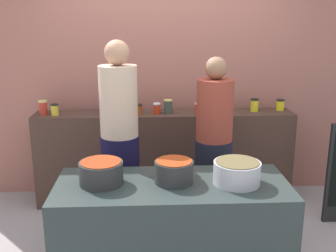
# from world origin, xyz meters

# --- Properties ---
(storefront_wall) EXTENTS (4.80, 0.12, 3.00)m
(storefront_wall) POSITION_xyz_m (0.00, 1.45, 1.50)
(storefront_wall) COLOR #A36254
(storefront_wall) RESTS_ON ground
(display_shelf) EXTENTS (2.70, 0.36, 0.99)m
(display_shelf) POSITION_xyz_m (0.00, 1.10, 0.49)
(display_shelf) COLOR #432D24
(display_shelf) RESTS_ON ground
(prep_table) EXTENTS (1.70, 0.70, 0.80)m
(prep_table) POSITION_xyz_m (0.00, -0.30, 0.40)
(prep_table) COLOR #293432
(prep_table) RESTS_ON ground
(preserve_jar_0) EXTENTS (0.09, 0.09, 0.15)m
(preserve_jar_0) POSITION_xyz_m (-1.24, 1.08, 1.06)
(preserve_jar_0) COLOR red
(preserve_jar_0) RESTS_ON display_shelf
(preserve_jar_1) EXTENTS (0.08, 0.08, 0.12)m
(preserve_jar_1) POSITION_xyz_m (-1.12, 1.05, 1.05)
(preserve_jar_1) COLOR gold
(preserve_jar_1) RESTS_ON display_shelf
(preserve_jar_2) EXTENTS (0.09, 0.09, 0.13)m
(preserve_jar_2) POSITION_xyz_m (-0.61, 1.16, 1.05)
(preserve_jar_2) COLOR #572847
(preserve_jar_2) RESTS_ON display_shelf
(preserve_jar_3) EXTENTS (0.08, 0.08, 0.13)m
(preserve_jar_3) POSITION_xyz_m (-0.39, 1.12, 1.05)
(preserve_jar_3) COLOR brown
(preserve_jar_3) RESTS_ON display_shelf
(preserve_jar_4) EXTENTS (0.08, 0.08, 0.11)m
(preserve_jar_4) POSITION_xyz_m (-0.27, 1.03, 1.04)
(preserve_jar_4) COLOR brown
(preserve_jar_4) RESTS_ON display_shelf
(preserve_jar_5) EXTENTS (0.08, 0.08, 0.11)m
(preserve_jar_5) POSITION_xyz_m (-0.08, 1.06, 1.05)
(preserve_jar_5) COLOR #B33016
(preserve_jar_5) RESTS_ON display_shelf
(preserve_jar_6) EXTENTS (0.09, 0.09, 0.14)m
(preserve_jar_6) POSITION_xyz_m (0.04, 1.07, 1.06)
(preserve_jar_6) COLOR #364438
(preserve_jar_6) RESTS_ON display_shelf
(preserve_jar_7) EXTENTS (0.07, 0.07, 0.11)m
(preserve_jar_7) POSITION_xyz_m (0.34, 1.03, 1.05)
(preserve_jar_7) COLOR #B23A22
(preserve_jar_7) RESTS_ON display_shelf
(preserve_jar_8) EXTENTS (0.08, 0.08, 0.11)m
(preserve_jar_8) POSITION_xyz_m (0.53, 1.15, 1.04)
(preserve_jar_8) COLOR #609329
(preserve_jar_8) RESTS_ON display_shelf
(preserve_jar_9) EXTENTS (0.09, 0.09, 0.14)m
(preserve_jar_9) POSITION_xyz_m (0.95, 1.12, 1.06)
(preserve_jar_9) COLOR gold
(preserve_jar_9) RESTS_ON display_shelf
(preserve_jar_10) EXTENTS (0.09, 0.09, 0.12)m
(preserve_jar_10) POSITION_xyz_m (1.24, 1.16, 1.05)
(preserve_jar_10) COLOR gold
(preserve_jar_10) RESTS_ON display_shelf
(cooking_pot_left) EXTENTS (0.32, 0.32, 0.17)m
(cooking_pot_left) POSITION_xyz_m (-0.51, -0.28, 0.88)
(cooking_pot_left) COLOR #2D2D2D
(cooking_pot_left) RESTS_ON prep_table
(cooking_pot_center) EXTENTS (0.28, 0.28, 0.17)m
(cooking_pot_center) POSITION_xyz_m (0.01, -0.28, 0.88)
(cooking_pot_center) COLOR #2D2D2D
(cooking_pot_center) RESTS_ON prep_table
(cooking_pot_right) EXTENTS (0.34, 0.34, 0.17)m
(cooking_pot_right) POSITION_xyz_m (0.46, -0.32, 0.88)
(cooking_pot_right) COLOR #B7B7BC
(cooking_pot_right) RESTS_ON prep_table
(cook_with_tongs) EXTENTS (0.33, 0.33, 1.78)m
(cook_with_tongs) POSITION_xyz_m (-0.42, 0.32, 0.82)
(cook_with_tongs) COLOR black
(cook_with_tongs) RESTS_ON ground
(cook_in_cap) EXTENTS (0.34, 0.34, 1.63)m
(cook_in_cap) POSITION_xyz_m (0.42, 0.44, 0.74)
(cook_in_cap) COLOR black
(cook_in_cap) RESTS_ON ground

